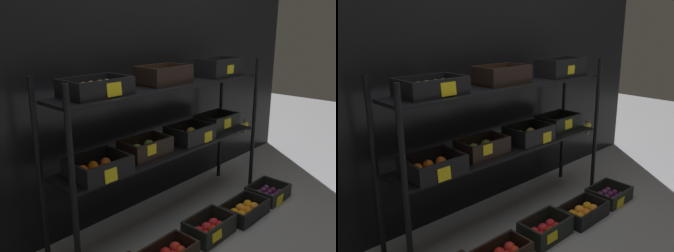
# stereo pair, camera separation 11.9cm
# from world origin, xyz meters

# --- Properties ---
(ground_plane) EXTENTS (10.00, 10.00, 0.00)m
(ground_plane) POSITION_xyz_m (0.00, 0.00, 0.00)
(ground_plane) COLOR gray
(storefront_wall) EXTENTS (4.13, 0.12, 2.20)m
(storefront_wall) POSITION_xyz_m (0.00, 0.37, 1.10)
(storefront_wall) COLOR black
(storefront_wall) RESTS_ON ground_plane
(display_rack) EXTENTS (1.86, 0.37, 1.11)m
(display_rack) POSITION_xyz_m (0.02, 0.00, 0.76)
(display_rack) COLOR black
(display_rack) RESTS_ON ground_plane
(crate_ground_center_apple_red) EXTENTS (0.34, 0.22, 0.13)m
(crate_ground_center_apple_red) POSITION_xyz_m (0.01, -0.37, 0.05)
(crate_ground_center_apple_red) COLOR black
(crate_ground_center_apple_red) RESTS_ON ground_plane
(crate_ground_orange) EXTENTS (0.36, 0.22, 0.11)m
(crate_ground_orange) POSITION_xyz_m (0.39, -0.41, 0.05)
(crate_ground_orange) COLOR black
(crate_ground_orange) RESTS_ON ground_plane
(crate_ground_plum) EXTENTS (0.32, 0.26, 0.11)m
(crate_ground_plum) POSITION_xyz_m (0.77, -0.39, 0.04)
(crate_ground_plum) COLOR black
(crate_ground_plum) RESTS_ON ground_plane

